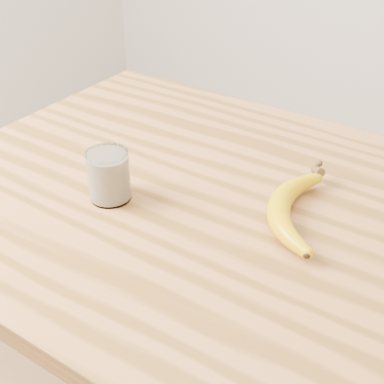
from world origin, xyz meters
The scene contains 3 objects.
table centered at (0.00, 0.00, 0.77)m, with size 1.20×0.80×0.90m.
smoothie_glass centered at (-0.22, -0.10, 0.94)m, with size 0.07×0.07×0.09m.
banana centered at (0.04, 0.01, 0.92)m, with size 0.12×0.32×0.04m, color #C79600, non-canonical shape.
Camera 1 is at (0.32, -0.66, 1.42)m, focal length 50.00 mm.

